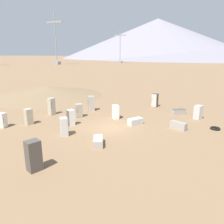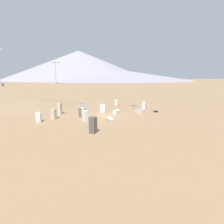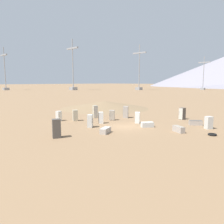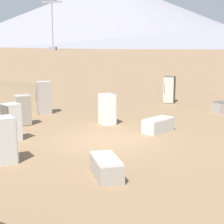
{
  "view_description": "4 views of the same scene",
  "coord_description": "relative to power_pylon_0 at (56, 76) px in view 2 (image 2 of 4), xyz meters",
  "views": [
    {
      "loc": [
        -7.28,
        18.18,
        6.86
      ],
      "look_at": [
        -0.59,
        0.73,
        1.81
      ],
      "focal_mm": 35.0,
      "sensor_mm": 36.0,
      "label": 1
    },
    {
      "loc": [
        -0.18,
        28.22,
        6.4
      ],
      "look_at": [
        -1.11,
        1.19,
        0.93
      ],
      "focal_mm": 28.0,
      "sensor_mm": 36.0,
      "label": 2
    },
    {
      "loc": [
        -17.54,
        20.04,
        5.56
      ],
      "look_at": [
        1.03,
        1.21,
        1.89
      ],
      "focal_mm": 35.0,
      "sensor_mm": 36.0,
      "label": 3
    },
    {
      "loc": [
        -2.52,
        14.59,
        4.08
      ],
      "look_at": [
        -0.25,
        0.03,
        1.23
      ],
      "focal_mm": 60.0,
      "sensor_mm": 36.0,
      "label": 4
    }
  ],
  "objects": [
    {
      "name": "mountain_ridge_0",
      "position": [
        -45.93,
        -171.37,
        4.22
      ],
      "size": [
        304.09,
        304.09,
        22.72
      ],
      "color": "gray",
      "rests_on": "ground_plane"
    },
    {
      "name": "discarded_fridge_3",
      "position": [
        -40.97,
        134.01,
        -6.37
      ],
      "size": [
        0.83,
        0.84,
        1.55
      ],
      "rotation": [
        0.0,
        0.0,
        5.67
      ],
      "color": "white",
      "rests_on": "ground_plane"
    },
    {
      "name": "discarded_fridge_12",
      "position": [
        -50.95,
        131.43,
        -6.8
      ],
      "size": [
        1.64,
        1.21,
        0.68
      ],
      "rotation": [
        0.0,
        0.0,
        1.11
      ],
      "color": "#A89E93",
      "rests_on": "ground_plane"
    },
    {
      "name": "dirt_mound",
      "position": [
        -29.07,
        121.99,
        -6.38
      ],
      "size": [
        18.43,
        18.43,
        1.53
      ],
      "color": "#7F6647",
      "rests_on": "ground_plane"
    },
    {
      "name": "ground_plane",
      "position": [
        -44.79,
        133.49,
        -7.14
      ],
      "size": [
        1000.0,
        1000.0,
        0.0
      ],
      "primitive_type": "plane",
      "color": "#846647"
    },
    {
      "name": "discarded_fridge_11",
      "position": [
        -45.48,
        137.47,
        -6.84
      ],
      "size": [
        1.29,
        1.75,
        0.6
      ],
      "rotation": [
        0.0,
        0.0,
        0.41
      ],
      "color": "#A89E93",
      "rests_on": "ground_plane"
    },
    {
      "name": "mountain_ridge_1",
      "position": [
        4.68,
        -176.27,
        19.63
      ],
      "size": [
        266.71,
        266.71,
        53.55
      ],
      "color": "gray",
      "rests_on": "ground_plane"
    },
    {
      "name": "discarded_fridge_4",
      "position": [
        -47.28,
        123.41,
        -6.27
      ],
      "size": [
        0.8,
        0.88,
        1.75
      ],
      "rotation": [
        0.0,
        0.0,
        6.12
      ],
      "color": "#4C4742",
      "rests_on": "ground_plane"
    },
    {
      "name": "discarded_fridge_7",
      "position": [
        -36.93,
        135.3,
        -6.35
      ],
      "size": [
        0.91,
        0.87,
        1.58
      ],
      "rotation": [
        0.0,
        0.0,
        4.3
      ],
      "color": "#B2A88E",
      "rests_on": "ground_plane"
    },
    {
      "name": "power_pylon_0",
      "position": [
        0.0,
        0.0,
        0.0
      ],
      "size": [
        8.04,
        2.76,
        22.97
      ],
      "color": "gray",
      "rests_on": "ground_plane"
    },
    {
      "name": "scrap_tire",
      "position": [
        -54.18,
        130.31,
        -7.05
      ],
      "size": [
        0.89,
        0.89,
        0.19
      ],
      "color": "black",
      "rests_on": "ground_plane"
    },
    {
      "name": "discarded_fridge_13",
      "position": [
        -36.88,
        131.45,
        -6.18
      ],
      "size": [
        0.77,
        0.81,
        1.93
      ],
      "rotation": [
        0.0,
        0.0,
        1.3
      ],
      "color": "#B2A88E",
      "rests_on": "ground_plane"
    },
    {
      "name": "discarded_fridge_10",
      "position": [
        -46.84,
        131.58,
        -6.83
      ],
      "size": [
        1.45,
        1.65,
        0.63
      ],
      "rotation": [
        0.0,
        0.0,
        5.67
      ],
      "color": "silver",
      "rests_on": "ground_plane"
    },
    {
      "name": "discarded_fridge_2",
      "position": [
        -35.24,
        136.92,
        -6.44
      ],
      "size": [
        0.74,
        0.67,
        1.41
      ],
      "rotation": [
        0.0,
        0.0,
        1.64
      ],
      "color": "silver",
      "rests_on": "ground_plane"
    },
    {
      "name": "discarded_fridge_5",
      "position": [
        -43.43,
        142.25,
        -6.19
      ],
      "size": [
        1.0,
        1.02,
        1.9
      ],
      "rotation": [
        0.0,
        0.0,
        4.28
      ],
      "color": "#4C4742",
      "rests_on": "ground_plane"
    },
    {
      "name": "discarded_fridge_0",
      "position": [
        -44.32,
        130.35,
        -6.4
      ],
      "size": [
        0.96,
        0.99,
        1.49
      ],
      "rotation": [
        0.0,
        0.0,
        2.2
      ],
      "color": "white",
      "rests_on": "ground_plane"
    },
    {
      "name": "discarded_fridge_6",
      "position": [
        -40.36,
        128.22,
        -6.24
      ],
      "size": [
        0.97,
        0.91,
        1.81
      ],
      "rotation": [
        0.0,
        0.0,
        5.24
      ],
      "color": "#A89E93",
      "rests_on": "ground_plane"
    },
    {
      "name": "discarded_fridge_14",
      "position": [
        -40.3,
        131.19,
        -6.41
      ],
      "size": [
        0.93,
        0.91,
        1.46
      ],
      "rotation": [
        0.0,
        0.0,
        0.66
      ],
      "color": "#A89E93",
      "rests_on": "ground_plane"
    },
    {
      "name": "discarded_fridge_1",
      "position": [
        -41.92,
        136.65,
        -6.35
      ],
      "size": [
        0.93,
        0.94,
        1.58
      ],
      "rotation": [
        0.0,
        0.0,
        2.26
      ],
      "color": "silver",
      "rests_on": "ground_plane"
    },
    {
      "name": "discarded_fridge_8",
      "position": [
        -50.55,
        126.16,
        -6.84
      ],
      "size": [
        1.72,
        1.56,
        0.62
      ],
      "rotation": [
        0.0,
        0.0,
        2.24
      ],
      "color": "#A89E93",
      "rests_on": "ground_plane"
    },
    {
      "name": "discarded_fridge_9",
      "position": [
        -52.63,
        127.33,
        -6.4
      ],
      "size": [
        0.98,
        0.99,
        1.49
      ],
      "rotation": [
        0.0,
        0.0,
        4.18
      ],
      "color": "silver",
      "rests_on": "ground_plane"
    }
  ]
}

